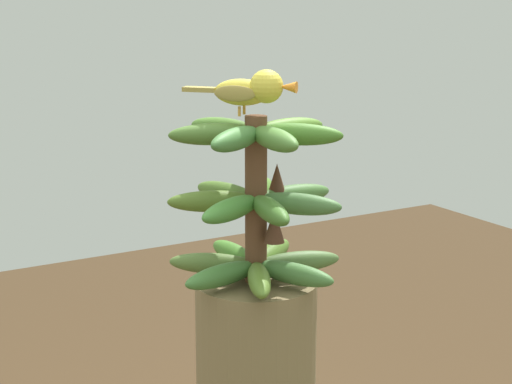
% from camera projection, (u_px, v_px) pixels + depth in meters
% --- Properties ---
extents(banana_bunch, '(0.31, 0.31, 0.29)m').
position_uv_depth(banana_bunch, '(257.00, 200.00, 1.49)').
color(banana_bunch, brown).
rests_on(banana_bunch, banana_tree).
extents(perched_bird, '(0.16, 0.15, 0.08)m').
position_uv_depth(perched_bird, '(252.00, 89.00, 1.45)').
color(perched_bird, '#C68933').
rests_on(perched_bird, banana_bunch).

